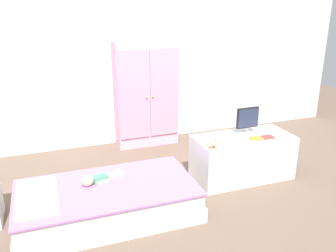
{
  "coord_description": "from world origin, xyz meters",
  "views": [
    {
      "loc": [
        -0.89,
        -2.78,
        1.77
      ],
      "look_at": [
        0.26,
        0.41,
        0.57
      ],
      "focal_mm": 38.29,
      "sensor_mm": 36.0,
      "label": 1
    }
  ],
  "objects_px": {
    "wardrobe": "(146,94)",
    "rocking_horse_toy": "(214,144)",
    "tv_stand": "(242,157)",
    "tv_monitor": "(248,119)",
    "book_red": "(267,137)",
    "doll": "(95,179)",
    "book_orange": "(256,138)",
    "bed": "(108,201)"
  },
  "relations": [
    {
      "from": "wardrobe",
      "to": "book_red",
      "type": "distance_m",
      "value": 1.61
    },
    {
      "from": "doll",
      "to": "tv_stand",
      "type": "height_order",
      "value": "tv_stand"
    },
    {
      "from": "tv_stand",
      "to": "rocking_horse_toy",
      "type": "xyz_separation_m",
      "value": [
        -0.43,
        -0.17,
        0.27
      ]
    },
    {
      "from": "rocking_horse_toy",
      "to": "book_orange",
      "type": "xyz_separation_m",
      "value": [
        0.5,
        0.06,
        -0.04
      ]
    },
    {
      "from": "bed",
      "to": "tv_monitor",
      "type": "relative_size",
      "value": 5.48
    },
    {
      "from": "wardrobe",
      "to": "tv_monitor",
      "type": "bearing_deg",
      "value": -57.27
    },
    {
      "from": "wardrobe",
      "to": "tv_stand",
      "type": "xyz_separation_m",
      "value": [
        0.66,
        -1.24,
        -0.43
      ]
    },
    {
      "from": "book_orange",
      "to": "book_red",
      "type": "bearing_deg",
      "value": 0.0
    },
    {
      "from": "tv_monitor",
      "to": "rocking_horse_toy",
      "type": "xyz_separation_m",
      "value": [
        -0.51,
        -0.25,
        -0.11
      ]
    },
    {
      "from": "bed",
      "to": "rocking_horse_toy",
      "type": "distance_m",
      "value": 1.09
    },
    {
      "from": "bed",
      "to": "tv_stand",
      "type": "relative_size",
      "value": 1.5
    },
    {
      "from": "wardrobe",
      "to": "book_orange",
      "type": "distance_m",
      "value": 1.55
    },
    {
      "from": "bed",
      "to": "wardrobe",
      "type": "bearing_deg",
      "value": 61.55
    },
    {
      "from": "doll",
      "to": "tv_monitor",
      "type": "xyz_separation_m",
      "value": [
        1.62,
        0.21,
        0.3
      ]
    },
    {
      "from": "bed",
      "to": "book_red",
      "type": "distance_m",
      "value": 1.7
    },
    {
      "from": "doll",
      "to": "book_orange",
      "type": "relative_size",
      "value": 3.24
    },
    {
      "from": "book_red",
      "to": "tv_stand",
      "type": "bearing_deg",
      "value": 152.63
    },
    {
      "from": "doll",
      "to": "book_red",
      "type": "bearing_deg",
      "value": 0.65
    },
    {
      "from": "tv_stand",
      "to": "tv_monitor",
      "type": "height_order",
      "value": "tv_monitor"
    },
    {
      "from": "book_red",
      "to": "book_orange",
      "type": "bearing_deg",
      "value": 180.0
    },
    {
      "from": "bed",
      "to": "rocking_horse_toy",
      "type": "bearing_deg",
      "value": 3.38
    },
    {
      "from": "book_orange",
      "to": "tv_stand",
      "type": "bearing_deg",
      "value": 125.35
    },
    {
      "from": "bed",
      "to": "tv_monitor",
      "type": "bearing_deg",
      "value": 11.35
    },
    {
      "from": "rocking_horse_toy",
      "to": "book_orange",
      "type": "relative_size",
      "value": 0.87
    },
    {
      "from": "tv_monitor",
      "to": "book_red",
      "type": "distance_m",
      "value": 0.27
    },
    {
      "from": "bed",
      "to": "doll",
      "type": "height_order",
      "value": "doll"
    },
    {
      "from": "tv_stand",
      "to": "book_orange",
      "type": "xyz_separation_m",
      "value": [
        0.08,
        -0.11,
        0.24
      ]
    },
    {
      "from": "bed",
      "to": "book_orange",
      "type": "height_order",
      "value": "book_orange"
    },
    {
      "from": "tv_monitor",
      "to": "book_orange",
      "type": "relative_size",
      "value": 2.33
    },
    {
      "from": "doll",
      "to": "rocking_horse_toy",
      "type": "distance_m",
      "value": 1.13
    },
    {
      "from": "tv_stand",
      "to": "rocking_horse_toy",
      "type": "relative_size",
      "value": 9.84
    },
    {
      "from": "rocking_horse_toy",
      "to": "book_red",
      "type": "distance_m",
      "value": 0.64
    },
    {
      "from": "tv_stand",
      "to": "rocking_horse_toy",
      "type": "distance_m",
      "value": 0.53
    },
    {
      "from": "bed",
      "to": "book_orange",
      "type": "xyz_separation_m",
      "value": [
        1.53,
        0.12,
        0.33
      ]
    },
    {
      "from": "wardrobe",
      "to": "rocking_horse_toy",
      "type": "distance_m",
      "value": 1.43
    },
    {
      "from": "bed",
      "to": "doll",
      "type": "relative_size",
      "value": 3.95
    },
    {
      "from": "book_red",
      "to": "rocking_horse_toy",
      "type": "bearing_deg",
      "value": -174.57
    },
    {
      "from": "tv_monitor",
      "to": "rocking_horse_toy",
      "type": "bearing_deg",
      "value": -154.02
    },
    {
      "from": "doll",
      "to": "book_red",
      "type": "height_order",
      "value": "book_red"
    },
    {
      "from": "doll",
      "to": "wardrobe",
      "type": "bearing_deg",
      "value": 57.29
    },
    {
      "from": "bed",
      "to": "tv_stand",
      "type": "bearing_deg",
      "value": 8.89
    },
    {
      "from": "wardrobe",
      "to": "tv_stand",
      "type": "bearing_deg",
      "value": -61.81
    }
  ]
}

